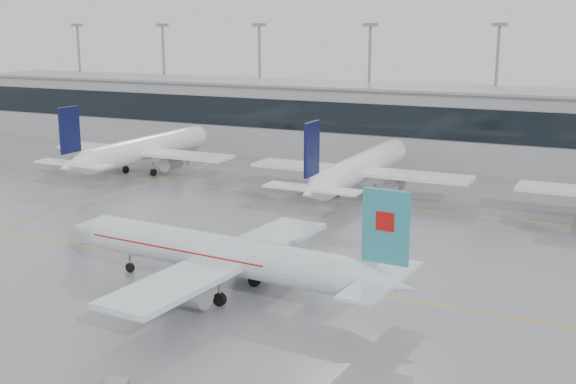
% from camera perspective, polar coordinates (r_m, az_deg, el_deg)
% --- Properties ---
extents(ground, '(320.00, 320.00, 0.00)m').
position_cam_1_polar(ground, '(67.00, -4.49, -6.25)').
color(ground, gray).
rests_on(ground, ground).
extents(taxi_line_main, '(120.00, 0.25, 0.01)m').
position_cam_1_polar(taxi_line_main, '(67.00, -4.49, -6.25)').
color(taxi_line_main, gold).
rests_on(taxi_line_main, ground).
extents(taxi_line_north, '(120.00, 0.25, 0.01)m').
position_cam_1_polar(taxi_line_north, '(93.07, 4.82, -0.76)').
color(taxi_line_north, gold).
rests_on(taxi_line_north, ground).
extents(taxi_line_cross, '(0.25, 60.00, 0.01)m').
position_cam_1_polar(taxi_line_cross, '(95.79, -15.58, -0.81)').
color(taxi_line_cross, gold).
rests_on(taxi_line_cross, ground).
extents(terminal, '(180.00, 15.00, 12.00)m').
position_cam_1_polar(terminal, '(121.94, 10.30, 5.20)').
color(terminal, '#97979A').
rests_on(terminal, ground).
extents(terminal_glass, '(180.00, 0.20, 5.00)m').
position_cam_1_polar(terminal_glass, '(114.55, 9.31, 5.51)').
color(terminal_glass, black).
rests_on(terminal_glass, ground).
extents(terminal_roof, '(182.00, 16.00, 0.40)m').
position_cam_1_polar(terminal_roof, '(121.28, 10.42, 8.11)').
color(terminal_roof, gray).
rests_on(terminal_roof, ground).
extents(light_masts, '(156.40, 1.00, 22.60)m').
position_cam_1_polar(light_masts, '(126.98, 11.18, 8.80)').
color(light_masts, gray).
rests_on(light_masts, ground).
extents(air_canada_jet, '(34.42, 27.02, 10.57)m').
position_cam_1_polar(air_canada_jet, '(60.65, -4.98, -5.02)').
color(air_canada_jet, silver).
rests_on(air_canada_jet, ground).
extents(parked_jet_b, '(29.64, 36.96, 11.72)m').
position_cam_1_polar(parked_jet_b, '(112.34, -11.37, 3.33)').
color(parked_jet_b, white).
rests_on(parked_jet_b, ground).
extents(parked_jet_c, '(29.64, 36.96, 11.72)m').
position_cam_1_polar(parked_jet_c, '(95.65, 5.66, 1.87)').
color(parked_jet_c, white).
rests_on(parked_jet_c, ground).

